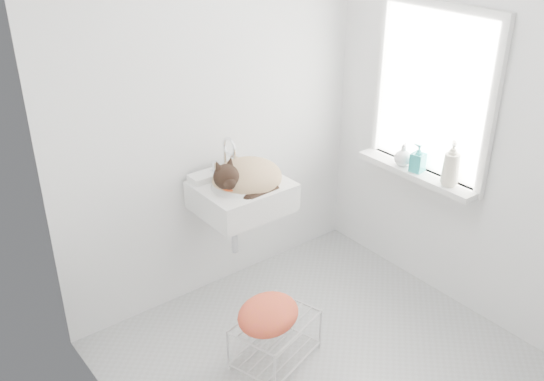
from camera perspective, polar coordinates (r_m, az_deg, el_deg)
floor at (r=3.74m, az=4.08°, el=-15.20°), size 2.20×2.00×0.02m
back_wall at (r=3.79m, az=-5.46°, el=7.45°), size 2.20×0.02×2.50m
right_wall at (r=3.83m, az=17.19°, el=6.59°), size 0.02×2.00×2.50m
left_wall at (r=2.51m, az=-14.11°, el=-3.97°), size 0.02×2.00×2.50m
window_glass at (r=3.90m, az=14.89°, el=8.79°), size 0.01×0.80×1.00m
window_frame at (r=3.89m, az=14.75°, el=8.76°), size 0.04×0.90×1.10m
windowsill at (r=4.03m, az=13.36°, el=1.59°), size 0.16×0.88×0.04m
sink at (r=3.75m, az=-2.86°, el=0.69°), size 0.55×0.48×0.22m
faucet at (r=3.83m, az=-4.47°, el=3.52°), size 0.20×0.14×0.20m
cat at (r=3.72m, az=-2.56°, el=1.21°), size 0.50×0.44×0.29m
wire_rack at (r=3.62m, az=0.30°, el=-13.65°), size 0.54×0.44×0.28m
towel at (r=3.48m, az=-0.36°, el=-12.20°), size 0.45×0.37×0.16m
bottle_a at (r=3.88m, az=16.19°, el=0.51°), size 0.13×0.13×0.24m
bottle_b at (r=4.01m, az=13.40°, el=1.77°), size 0.09×0.10×0.18m
bottle_c at (r=4.08m, az=12.08°, el=2.36°), size 0.14×0.14×0.15m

